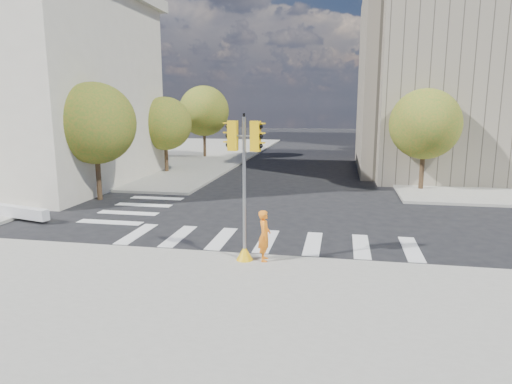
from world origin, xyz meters
TOP-DOWN VIEW (x-y plane):
  - ground at (0.00, 0.00)m, footprint 160.00×160.00m
  - sidewalk_near at (0.00, -11.00)m, footprint 30.00×14.00m
  - sidewalk_far_left at (-20.00, 26.00)m, footprint 28.00×40.00m
  - tree_lw_near at (-10.50, 4.00)m, footprint 4.40×4.40m
  - tree_lw_mid at (-10.50, 14.00)m, footprint 4.00×4.00m
  - tree_lw_far at (-10.50, 24.00)m, footprint 4.80×4.80m
  - tree_re_near at (7.50, 10.00)m, footprint 4.20×4.20m
  - tree_re_mid at (7.50, 22.00)m, footprint 4.60×4.60m
  - tree_re_far at (7.50, 34.00)m, footprint 4.00×4.00m
  - lamp_near at (8.00, 14.00)m, footprint 0.35×0.18m
  - lamp_far at (8.00, 28.00)m, footprint 0.35×0.18m
  - traffic_signal at (-0.40, -4.68)m, footprint 1.08×0.56m
  - photographer at (0.25, -4.60)m, footprint 0.48×0.67m
  - planter_wall at (-13.00, -0.61)m, footprint 5.92×1.84m

SIDE VIEW (x-z plane):
  - ground at x=0.00m, z-range 0.00..0.00m
  - sidewalk_near at x=0.00m, z-range 0.00..0.15m
  - sidewalk_far_left at x=-20.00m, z-range 0.00..0.15m
  - planter_wall at x=-13.00m, z-range 0.15..0.65m
  - photographer at x=0.25m, z-range 0.15..1.85m
  - traffic_signal at x=-0.40m, z-range -0.20..4.62m
  - tree_lw_mid at x=-10.50m, z-range 0.88..6.65m
  - tree_re_far at x=7.50m, z-range 0.93..6.80m
  - tree_re_near at x=7.50m, z-range 0.97..7.13m
  - tree_lw_near at x=-10.50m, z-range 1.00..7.41m
  - tree_re_mid at x=7.50m, z-range 1.02..7.68m
  - tree_lw_far at x=-10.50m, z-range 1.07..8.01m
  - lamp_near at x=8.00m, z-range 0.52..8.63m
  - lamp_far at x=8.00m, z-range 0.52..8.63m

